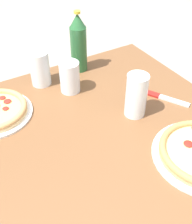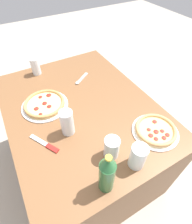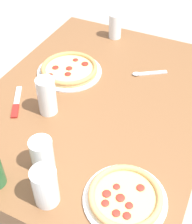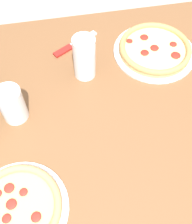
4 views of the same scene
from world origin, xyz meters
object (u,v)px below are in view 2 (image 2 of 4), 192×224
object	(u,v)px
pizza_salami	(45,104)
glass_mango_juice	(67,124)
spoon	(80,80)
knife	(45,144)
glass_iced_tea	(36,67)
glass_water	(138,157)
glass_red_wine	(112,148)
pizza_veggie	(156,130)
beer_bottle	(107,174)

from	to	relation	value
pizza_salami	glass_mango_juice	distance (m)	0.27
pizza_salami	glass_mango_juice	world-z (taller)	glass_mango_juice
pizza_salami	spoon	xyz separation A→B (m)	(-0.14, 0.32, -0.01)
pizza_salami	knife	world-z (taller)	pizza_salami
glass_iced_tea	glass_water	bearing A→B (deg)	11.23
glass_red_wine	knife	world-z (taller)	glass_red_wine
glass_water	knife	size ratio (longest dim) A/B	0.77
glass_red_wine	spoon	world-z (taller)	glass_red_wine
knife	pizza_salami	bearing A→B (deg)	162.28
glass_iced_tea	pizza_salami	bearing A→B (deg)	-9.15
pizza_veggie	glass_red_wine	bearing A→B (deg)	-90.79
pizza_salami	pizza_veggie	xyz separation A→B (m)	(0.51, 0.48, -0.00)
glass_water	beer_bottle	size ratio (longest dim) A/B	0.55
beer_bottle	knife	size ratio (longest dim) A/B	1.42
pizza_veggie	glass_water	size ratio (longest dim) A/B	1.88
knife	spoon	xyz separation A→B (m)	(-0.42, 0.41, 0.00)
glass_iced_tea	knife	bearing A→B (deg)	-12.86
knife	beer_bottle	bearing A→B (deg)	26.28
glass_water	beer_bottle	distance (m)	0.19
pizza_veggie	spoon	bearing A→B (deg)	-166.62
glass_mango_juice	glass_iced_tea	bearing A→B (deg)	179.10
glass_water	knife	xyz separation A→B (m)	(-0.32, -0.35, -0.06)
pizza_salami	beer_bottle	distance (m)	0.64
glass_water	spoon	size ratio (longest dim) A/B	0.93
glass_iced_tea	beer_bottle	size ratio (longest dim) A/B	0.51
beer_bottle	spoon	size ratio (longest dim) A/B	1.71
pizza_veggie	glass_iced_tea	xyz separation A→B (m)	(-0.90, -0.41, 0.04)
beer_bottle	glass_mango_juice	bearing A→B (deg)	-175.97
knife	glass_red_wine	bearing A→B (deg)	51.16
glass_red_wine	beer_bottle	distance (m)	0.17
pizza_salami	knife	bearing A→B (deg)	-17.72
pizza_salami	pizza_veggie	world-z (taller)	same
glass_iced_tea	spoon	world-z (taller)	glass_iced_tea
glass_water	pizza_salami	bearing A→B (deg)	-156.84
glass_water	glass_iced_tea	bearing A→B (deg)	-168.77
glass_mango_juice	glass_water	bearing A→B (deg)	31.25
glass_mango_juice	knife	world-z (taller)	glass_mango_juice
glass_red_wine	beer_bottle	bearing A→B (deg)	-40.78
beer_bottle	spoon	xyz separation A→B (m)	(-0.76, 0.24, -0.12)
glass_mango_juice	glass_red_wine	bearing A→B (deg)	28.50
pizza_salami	glass_iced_tea	bearing A→B (deg)	170.85
glass_red_wine	glass_water	xyz separation A→B (m)	(0.10, 0.08, 0.01)
pizza_salami	glass_iced_tea	size ratio (longest dim) A/B	2.30
spoon	pizza_salami	bearing A→B (deg)	-66.69
glass_red_wine	knife	bearing A→B (deg)	-128.84
glass_mango_juice	spoon	size ratio (longest dim) A/B	1.05
glass_water	glass_iced_tea	distance (m)	1.01
glass_mango_juice	knife	bearing A→B (deg)	-82.14
pizza_veggie	pizza_salami	bearing A→B (deg)	-136.92
pizza_salami	glass_water	world-z (taller)	glass_water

